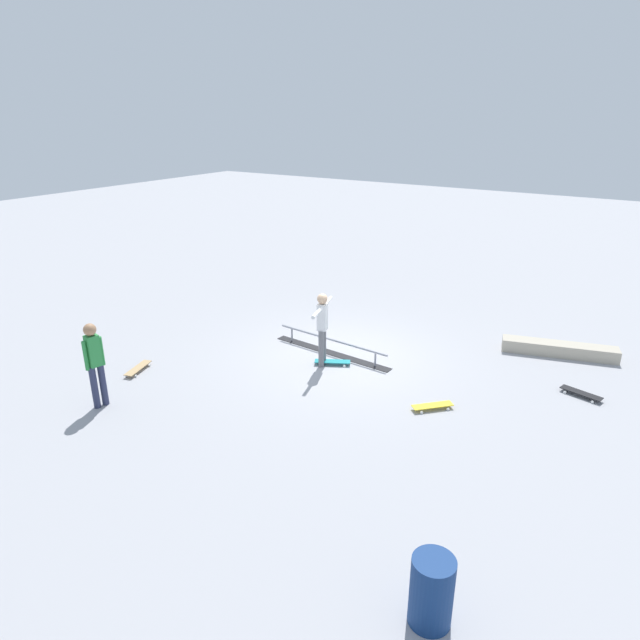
{
  "coord_description": "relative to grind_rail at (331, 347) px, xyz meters",
  "views": [
    {
      "loc": [
        -5.83,
        10.07,
        5.39
      ],
      "look_at": [
        0.31,
        0.43,
        1.0
      ],
      "focal_mm": 30.89,
      "sensor_mm": 36.0,
      "label": 1
    }
  ],
  "objects": [
    {
      "name": "ground_plane",
      "position": [
        -0.31,
        0.07,
        -0.16
      ],
      "size": [
        60.0,
        60.0,
        0.0
      ],
      "primitive_type": "plane",
      "color": "#9E9EA3"
    },
    {
      "name": "loose_skateboard_natural",
      "position": [
        3.08,
        3.11,
        -0.09
      ],
      "size": [
        0.43,
        0.82,
        0.09
      ],
      "rotation": [
        0.0,
        0.0,
        5.01
      ],
      "color": "tan",
      "rests_on": "ground_plane"
    },
    {
      "name": "grind_rail",
      "position": [
        0.0,
        0.0,
        0.0
      ],
      "size": [
        3.19,
        0.48,
        0.37
      ],
      "rotation": [
        0.0,
        0.0,
        -0.08
      ],
      "color": "black",
      "rests_on": "ground_plane"
    },
    {
      "name": "skateboard_main",
      "position": [
        -0.35,
        0.52,
        -0.09
      ],
      "size": [
        0.8,
        0.55,
        0.09
      ],
      "rotation": [
        0.0,
        0.0,
        0.49
      ],
      "color": "teal",
      "rests_on": "ground_plane"
    },
    {
      "name": "loose_skateboard_black",
      "position": [
        -5.32,
        -0.9,
        -0.09
      ],
      "size": [
        0.82,
        0.4,
        0.09
      ],
      "rotation": [
        0.0,
        0.0,
        6.04
      ],
      "color": "black",
      "rests_on": "ground_plane"
    },
    {
      "name": "loose_skateboard_yellow",
      "position": [
        -2.99,
        1.17,
        -0.09
      ],
      "size": [
        0.7,
        0.71,
        0.09
      ],
      "rotation": [
        0.0,
        0.0,
        3.94
      ],
      "color": "yellow",
      "rests_on": "ground_plane"
    },
    {
      "name": "bystander_green_shirt",
      "position": [
        2.48,
        4.51,
        0.81
      ],
      "size": [
        0.24,
        0.39,
        1.71
      ],
      "rotation": [
        0.0,
        0.0,
        1.39
      ],
      "color": "#2D3351",
      "rests_on": "ground_plane"
    },
    {
      "name": "skate_ledge",
      "position": [
        -4.54,
        -2.78,
        -0.01
      ],
      "size": [
        2.57,
        1.08,
        0.3
      ],
      "primitive_type": "cube",
      "rotation": [
        0.0,
        0.0,
        0.26
      ],
      "color": "#B2A893",
      "rests_on": "ground_plane"
    },
    {
      "name": "skater_main",
      "position": [
        -0.16,
        0.65,
        0.82
      ],
      "size": [
        0.44,
        1.33,
        1.69
      ],
      "rotation": [
        0.0,
        0.0,
        1.84
      ],
      "color": "slate",
      "rests_on": "ground_plane"
    },
    {
      "name": "trash_bin",
      "position": [
        -4.72,
        5.62,
        0.27
      ],
      "size": [
        0.49,
        0.49,
        0.87
      ],
      "primitive_type": "cylinder",
      "color": "navy",
      "rests_on": "ground_plane"
    }
  ]
}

